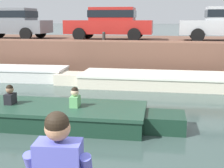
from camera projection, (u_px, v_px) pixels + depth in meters
The scene contains 9 objects.
ground_plane at pixel (130, 115), 8.41m from camera, with size 400.00×400.00×0.00m, color #384C47.
far_quay_wall at pixel (151, 53), 16.45m from camera, with size 60.00×6.00×1.55m, color brown.
far_wall_coping at pixel (147, 41), 13.52m from camera, with size 60.00×0.24×0.08m, color brown.
boat_moored_west_white at pixel (7, 73), 13.36m from camera, with size 5.60×1.85×0.54m.
boat_moored_central_cream at pixel (146, 80), 12.01m from camera, with size 6.62×2.10×0.50m.
motorboat_passing at pixel (56, 115), 7.61m from camera, with size 5.87×1.79×0.95m.
car_leftmost_grey at pixel (12, 22), 16.03m from camera, with size 3.89×1.92×1.54m.
car_left_inner_red at pixel (111, 22), 15.09m from camera, with size 4.20×2.00×1.54m.
mooring_bollard_mid at pixel (104, 36), 13.96m from camera, with size 0.15×0.15×0.44m.
Camera 1 is at (1.03, -2.50, 2.52)m, focal length 50.00 mm.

